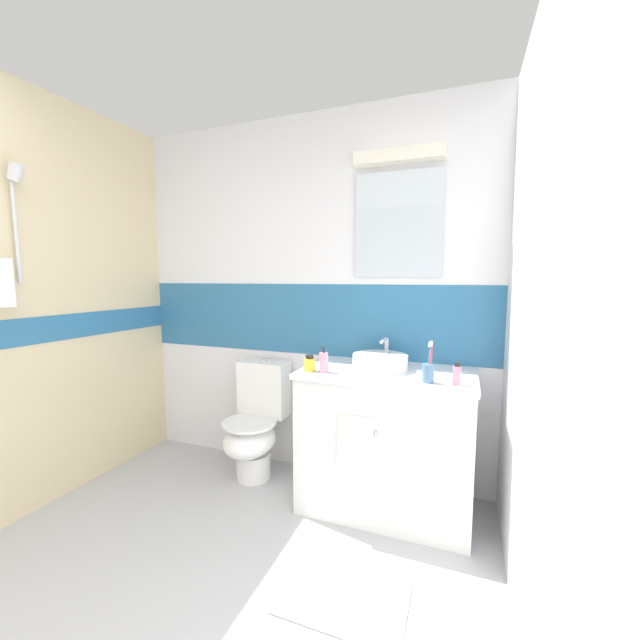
% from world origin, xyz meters
% --- Properties ---
extents(ground_plane, '(3.20, 3.48, 0.04)m').
position_xyz_m(ground_plane, '(0.00, 1.20, -0.02)').
color(ground_plane, '#B2B2B7').
extents(wall_back_tiled, '(3.20, 0.20, 2.50)m').
position_xyz_m(wall_back_tiled, '(0.01, 2.45, 1.26)').
color(wall_back_tiled, white).
rests_on(wall_back_tiled, ground_plane).
extents(wall_right_plain, '(0.10, 3.48, 2.50)m').
position_xyz_m(wall_right_plain, '(1.35, 1.20, 1.25)').
color(wall_right_plain, white).
rests_on(wall_right_plain, ground_plane).
extents(vanity_cabinet, '(1.00, 0.59, 0.85)m').
position_xyz_m(vanity_cabinet, '(0.66, 2.12, 0.43)').
color(vanity_cabinet, white).
rests_on(vanity_cabinet, ground_plane).
extents(sink_basin, '(0.33, 0.37, 0.17)m').
position_xyz_m(sink_basin, '(0.61, 2.14, 0.90)').
color(sink_basin, white).
rests_on(sink_basin, vanity_cabinet).
extents(toilet, '(0.37, 0.50, 0.81)m').
position_xyz_m(toilet, '(-0.27, 2.16, 0.37)').
color(toilet, white).
rests_on(toilet, ground_plane).
extents(toothbrush_cup, '(0.06, 0.06, 0.22)m').
position_xyz_m(toothbrush_cup, '(0.90, 1.93, 0.91)').
color(toothbrush_cup, '#4C7299').
rests_on(toothbrush_cup, vanity_cabinet).
extents(soap_dispenser, '(0.05, 0.05, 0.15)m').
position_xyz_m(soap_dispenser, '(0.32, 1.95, 0.91)').
color(soap_dispenser, pink).
rests_on(soap_dispenser, vanity_cabinet).
extents(perfume_flask_small, '(0.04, 0.03, 0.12)m').
position_xyz_m(perfume_flask_small, '(1.04, 1.94, 0.91)').
color(perfume_flask_small, pink).
rests_on(perfume_flask_small, vanity_cabinet).
extents(hair_gel_jar, '(0.07, 0.07, 0.09)m').
position_xyz_m(hair_gel_jar, '(0.23, 1.94, 0.89)').
color(hair_gel_jar, yellow).
rests_on(hair_gel_jar, vanity_cabinet).
extents(bath_mat, '(0.54, 0.35, 0.01)m').
position_xyz_m(bath_mat, '(0.62, 1.36, 0.01)').
color(bath_mat, '#99999E').
rests_on(bath_mat, ground_plane).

